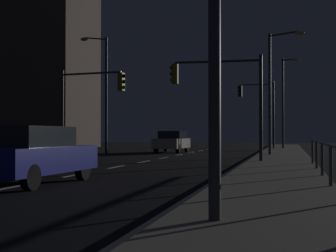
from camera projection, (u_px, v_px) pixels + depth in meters
ground_plane at (120, 166)px, 20.75m from camera, size 112.00×112.00×0.00m
sidewalk_right at (279, 167)px, 19.20m from camera, size 2.93×77.00×0.14m
lane_markings_center at (143, 162)px, 24.15m from camera, size 0.14×50.00×0.01m
lane_edge_line at (246, 161)px, 24.46m from camera, size 0.14×53.00×0.01m
car at (32, 154)px, 13.41m from camera, size 2.03×4.48×1.57m
car_oncoming at (172, 141)px, 36.21m from camera, size 1.90×4.43×1.57m
traffic_light_overhead_east at (218, 86)px, 22.92m from camera, size 4.33×0.35×4.84m
traffic_light_near_left at (90, 95)px, 26.75m from camera, size 3.94×0.73×4.89m
traffic_light_mid_right at (258, 102)px, 41.52m from camera, size 3.10×0.43×5.63m
street_lamp_median at (285, 95)px, 42.49m from camera, size 1.49×0.84×7.73m
street_lamp_mid_block at (275, 81)px, 29.05m from camera, size 2.07×1.30×7.19m
street_lamp_far_end at (103, 84)px, 34.33m from camera, size 1.64×1.16×8.12m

